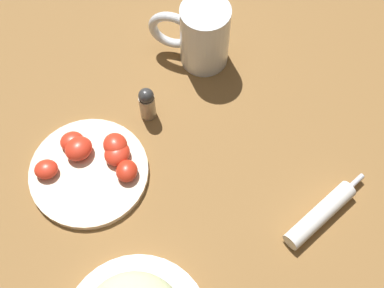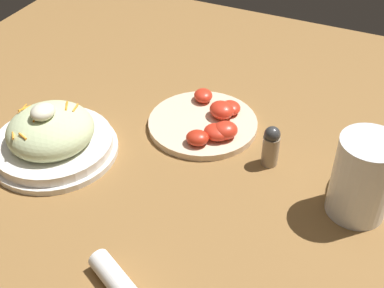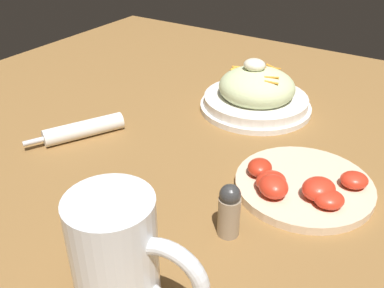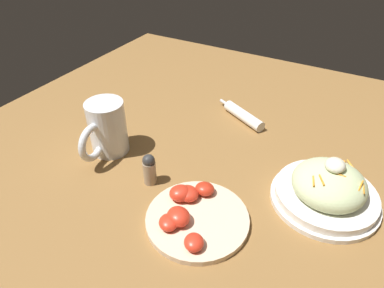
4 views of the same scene
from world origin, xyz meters
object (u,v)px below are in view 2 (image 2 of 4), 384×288
tomato_plate (208,122)px  salt_shaker (271,146)px  beer_mug (362,179)px  salad_plate (52,137)px

tomato_plate → salt_shaker: bearing=-109.4°
beer_mug → tomato_plate: beer_mug is taller
beer_mug → tomato_plate: size_ratio=0.75×
salad_plate → tomato_plate: (0.18, -0.22, -0.02)m
beer_mug → tomato_plate: 0.32m
tomato_plate → beer_mug: bearing=-107.8°
salad_plate → beer_mug: size_ratio=1.46×
beer_mug → tomato_plate: (0.10, 0.30, -0.05)m
beer_mug → tomato_plate: bearing=72.2°
salad_plate → salt_shaker: 0.39m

